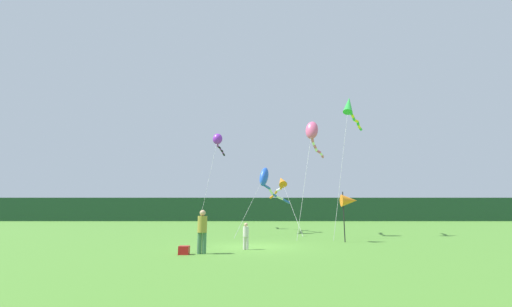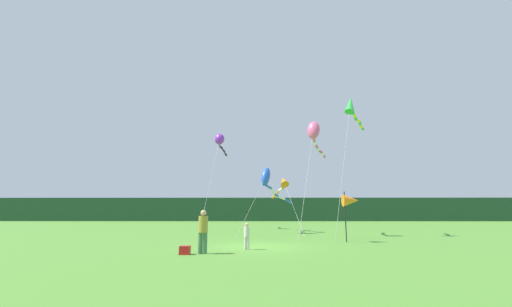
# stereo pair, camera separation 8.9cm
# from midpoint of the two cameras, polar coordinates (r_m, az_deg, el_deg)

# --- Properties ---
(ground_plane) EXTENTS (120.00, 120.00, 0.00)m
(ground_plane) POSITION_cam_midpoint_polar(r_m,az_deg,el_deg) (16.12, -0.27, -16.43)
(ground_plane) COLOR #4C842D
(distant_treeline) EXTENTS (108.00, 2.96, 4.29)m
(distant_treeline) POSITION_cam_midpoint_polar(r_m,az_deg,el_deg) (61.03, 0.14, -10.02)
(distant_treeline) COLOR #1E4228
(distant_treeline) RESTS_ON ground
(person_adult) EXTENTS (0.39, 0.39, 1.76)m
(person_adult) POSITION_cam_midpoint_polar(r_m,az_deg,el_deg) (13.57, -9.55, -13.25)
(person_adult) COLOR #3F724C
(person_adult) RESTS_ON ground
(person_child) EXTENTS (0.26, 0.26, 1.19)m
(person_child) POSITION_cam_midpoint_polar(r_m,az_deg,el_deg) (14.88, -1.73, -14.36)
(person_child) COLOR silver
(person_child) RESTS_ON ground
(cooler_box) EXTENTS (0.41, 0.36, 0.33)m
(cooler_box) POSITION_cam_midpoint_polar(r_m,az_deg,el_deg) (13.57, -12.71, -16.60)
(cooler_box) COLOR red
(cooler_box) RESTS_ON ground
(banner_flag_pole) EXTENTS (0.90, 0.70, 2.83)m
(banner_flag_pole) POSITION_cam_midpoint_polar(r_m,az_deg,el_deg) (19.21, 16.53, -8.17)
(banner_flag_pole) COLOR black
(banner_flag_pole) RESTS_ON ground
(kite_rainbow) EXTENTS (3.34, 6.98, 8.41)m
(kite_rainbow) POSITION_cam_midpoint_polar(r_m,az_deg,el_deg) (24.06, 10.30, 3.64)
(kite_rainbow) COLOR #B2B2B2
(kite_rainbow) RESTS_ON ground
(kite_orange) EXTENTS (1.94, 8.74, 4.88)m
(kite_orange) POSITION_cam_midpoint_polar(r_m,az_deg,el_deg) (27.85, 4.61, -5.50)
(kite_orange) COLOR #B2B2B2
(kite_orange) RESTS_ON ground
(kite_green) EXTENTS (4.15, 5.88, 10.38)m
(kite_green) POSITION_cam_midpoint_polar(r_m,az_deg,el_deg) (25.21, 16.66, 7.92)
(kite_green) COLOR #B2B2B2
(kite_green) RESTS_ON ground
(kite_purple) EXTENTS (1.50, 8.36, 9.84)m
(kite_purple) POSITION_cam_midpoint_polar(r_m,az_deg,el_deg) (33.34, -6.66, 2.35)
(kite_purple) COLOR #B2B2B2
(kite_purple) RESTS_ON ground
(kite_blue) EXTENTS (4.65, 9.34, 5.43)m
(kite_blue) POSITION_cam_midpoint_polar(r_m,az_deg,el_deg) (26.11, 2.09, -4.89)
(kite_blue) COLOR #B2B2B2
(kite_blue) RESTS_ON ground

